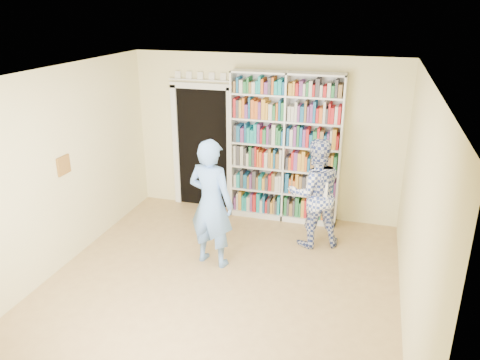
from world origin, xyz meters
name	(u,v)px	position (x,y,z in m)	size (l,w,h in m)	color
floor	(218,289)	(0.00, 0.00, 0.00)	(5.00, 5.00, 0.00)	#A37D4E
ceiling	(213,76)	(0.00, 0.00, 2.70)	(5.00, 5.00, 0.00)	white
wall_back	(265,137)	(0.00, 2.50, 1.35)	(4.50, 4.50, 0.00)	#F4E8A8
wall_left	(53,174)	(-2.25, 0.00, 1.35)	(5.00, 5.00, 0.00)	#F4E8A8
wall_right	(417,214)	(2.25, 0.00, 1.35)	(5.00, 5.00, 0.00)	#F4E8A8
bookshelf	(285,148)	(0.38, 2.34, 1.24)	(1.79, 0.33, 2.46)	white
doorway	(203,142)	(-1.10, 2.48, 1.18)	(1.10, 0.08, 2.43)	black
wall_art	(64,165)	(-2.23, 0.20, 1.40)	(0.03, 0.25, 0.25)	brown
man_blue	(211,204)	(-0.29, 0.61, 0.90)	(0.66, 0.43, 1.81)	#6596E1
man_plaid	(315,193)	(0.99, 1.55, 0.83)	(0.81, 0.63, 1.66)	navy
paper_sheet	(320,191)	(1.09, 1.37, 0.95)	(0.20, 0.01, 0.28)	white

